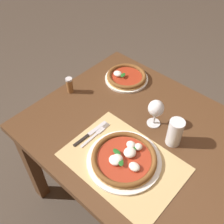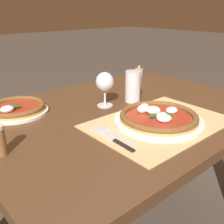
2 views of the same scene
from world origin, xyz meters
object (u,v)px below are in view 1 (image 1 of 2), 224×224
at_px(pizza_far, 126,77).
at_px(fork, 96,135).
at_px(pepper_shaker, 70,85).
at_px(knife, 90,133).
at_px(wine_glass, 156,109).
at_px(pint_glass, 175,133).
at_px(pizza_near, 125,159).

relative_size(pizza_far, fork, 1.31).
bearing_deg(fork, pepper_shaker, 158.26).
bearing_deg(knife, wine_glass, 54.59).
bearing_deg(pepper_shaker, fork, -21.74).
height_order(pizza_far, pint_glass, pint_glass).
relative_size(pizza_near, knife, 1.59).
distance_m(fork, knife, 0.03).
relative_size(fork, knife, 0.93).
distance_m(pizza_near, pepper_shaker, 0.57).
height_order(pizza_near, pepper_shaker, pepper_shaker).
bearing_deg(knife, pizza_near, -2.29).
bearing_deg(pizza_far, pizza_near, -50.76).
height_order(pint_glass, knife, pint_glass).
height_order(wine_glass, knife, wine_glass).
xyz_separation_m(knife, pepper_shaker, (-0.31, 0.15, 0.04)).
bearing_deg(pizza_near, fork, 174.34).
height_order(pizza_near, wine_glass, wine_glass).
relative_size(pizza_near, wine_glass, 2.20).
bearing_deg(pint_glass, pizza_far, 155.48).
distance_m(pint_glass, knife, 0.41).
height_order(pizza_far, knife, pizza_far).
distance_m(pizza_far, pint_glass, 0.52).
bearing_deg(pepper_shaker, pizza_far, 60.86).
height_order(fork, pepper_shaker, pepper_shaker).
relative_size(wine_glass, fork, 0.77).
distance_m(pint_glass, fork, 0.38).
xyz_separation_m(pizza_far, knife, (0.14, -0.45, -0.01)).
relative_size(pint_glass, fork, 0.72).
xyz_separation_m(pizza_near, wine_glass, (-0.04, 0.28, 0.08)).
height_order(pizza_near, fork, pizza_near).
relative_size(pizza_near, pint_glass, 2.36).
relative_size(wine_glass, pint_glass, 1.07).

